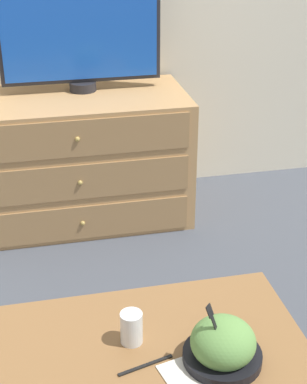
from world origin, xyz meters
TOP-DOWN VIEW (x-y plane):
  - ground_plane at (0.00, 0.00)m, footprint 12.00×12.00m
  - dresser at (0.11, -0.32)m, footprint 1.18×0.59m
  - tv at (0.18, -0.23)m, footprint 0.81×0.14m
  - coffee_table at (0.17, -1.85)m, footprint 0.99×0.58m
  - takeout_bowl at (0.39, -1.95)m, footprint 0.23×0.23m
  - drink_cup at (0.14, -1.82)m, footprint 0.07×0.07m
  - napkin at (0.28, -1.99)m, footprint 0.18×0.18m
  - knife at (0.16, -1.93)m, footprint 0.17×0.05m

SIDE VIEW (x-z plane):
  - ground_plane at x=0.00m, z-range 0.00..0.00m
  - coffee_table at x=0.17m, z-range 0.14..0.52m
  - dresser at x=0.11m, z-range 0.00..0.68m
  - napkin at x=0.28m, z-range 0.38..0.38m
  - knife at x=0.16m, z-range 0.38..0.39m
  - drink_cup at x=0.14m, z-range 0.37..0.48m
  - takeout_bowl at x=0.39m, z-range 0.33..0.54m
  - tv at x=0.18m, z-range 0.69..1.31m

